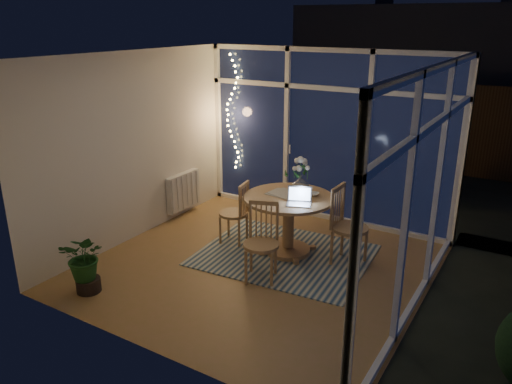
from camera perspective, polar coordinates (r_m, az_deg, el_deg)
floor at (r=6.43m, az=0.29°, el=-8.47°), size 4.00×4.00×0.00m
ceiling at (r=5.71m, az=0.34°, el=15.31°), size 4.00×4.00×0.00m
wall_back at (r=7.67m, az=8.09°, el=6.31°), size 4.00×0.04×2.60m
wall_front at (r=4.44m, az=-13.13°, el=-3.66°), size 4.00×0.04×2.60m
wall_left at (r=7.14m, az=-13.62°, el=5.00°), size 0.04×4.00×2.60m
wall_right at (r=5.25m, az=19.38°, el=-0.69°), size 0.04×4.00×2.60m
window_wall_back at (r=7.63m, az=7.97°, el=6.26°), size 4.00×0.10×2.60m
window_wall_right at (r=5.26m, az=18.95°, el=-0.61°), size 0.10×4.00×2.60m
radiator at (r=7.99m, az=-8.32°, el=0.12°), size 0.10×0.70×0.58m
fairy_lights at (r=8.30m, az=-2.79°, el=9.05°), size 0.24×0.10×1.85m
garden_patio at (r=10.62m, az=16.75°, el=1.72°), size 12.00×6.00×0.10m
garden_fence at (r=10.99m, az=15.41°, el=7.59°), size 11.00×0.08×1.80m
neighbour_roof at (r=13.66m, az=20.89°, el=14.73°), size 7.00×3.00×2.20m
garden_shrubs at (r=9.43m, az=6.82°, el=3.48°), size 0.90×0.90×0.90m
rug at (r=6.71m, az=3.24°, el=-7.19°), size 2.30×1.90×0.01m
dining_table at (r=6.63m, az=3.71°, el=-3.80°), size 1.26×1.26×0.80m
chair_left at (r=6.92m, az=-2.60°, el=-2.29°), size 0.49×0.49×0.90m
chair_right at (r=6.38m, az=10.72°, el=-3.87°), size 0.50×0.50×1.04m
chair_front at (r=5.91m, az=0.59°, el=-5.85°), size 0.58×0.58×0.97m
laptop at (r=6.18m, az=4.94°, el=-0.48°), size 0.38×0.36×0.22m
flower_vase at (r=6.63m, az=5.10°, el=0.85°), size 0.22×0.22×0.21m
bowl at (r=6.55m, az=6.56°, el=-0.22°), size 0.16×0.16×0.04m
newspapers at (r=6.56m, az=3.14°, el=-0.22°), size 0.43×0.33×0.01m
phone at (r=6.28m, az=4.25°, el=-1.16°), size 0.10×0.06×0.01m
potted_plant at (r=6.03m, az=-18.89°, el=-7.54°), size 0.68×0.65×0.76m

